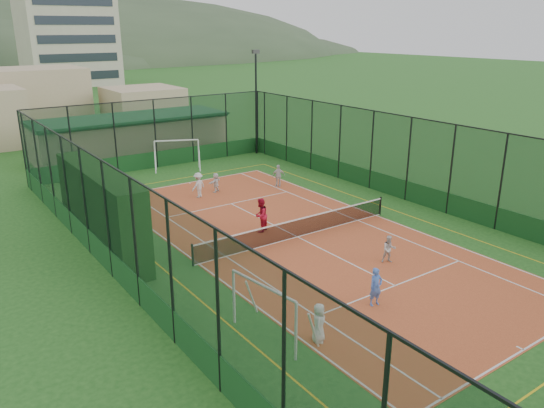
% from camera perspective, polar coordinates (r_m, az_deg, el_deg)
% --- Properties ---
extents(ground, '(300.00, 300.00, 0.00)m').
position_cam_1_polar(ground, '(26.39, 2.77, -3.58)').
color(ground, '#1F551D').
rests_on(ground, ground).
extents(court_slab, '(11.17, 23.97, 0.01)m').
position_cam_1_polar(court_slab, '(26.38, 2.77, -3.57)').
color(court_slab, '#A44224').
rests_on(court_slab, ground).
extents(tennis_net, '(11.67, 0.12, 1.06)m').
position_cam_1_polar(tennis_net, '(26.19, 2.79, -2.51)').
color(tennis_net, black).
rests_on(tennis_net, ground).
extents(perimeter_fence, '(18.12, 34.12, 5.00)m').
position_cam_1_polar(perimeter_fence, '(25.55, 2.86, 1.62)').
color(perimeter_fence, '#10311C').
rests_on(perimeter_fence, ground).
extents(floodlight_ne, '(0.60, 0.26, 8.25)m').
position_cam_1_polar(floodlight_ne, '(43.35, -1.72, 10.81)').
color(floodlight_ne, black).
rests_on(floodlight_ne, ground).
extents(clubhouse, '(15.20, 7.20, 3.15)m').
position_cam_1_polar(clubhouse, '(44.69, -14.92, 7.12)').
color(clubhouse, tan).
rests_on(clubhouse, ground).
extents(hedge_left, '(1.32, 8.77, 3.84)m').
position_cam_1_polar(hedge_left, '(25.54, -17.90, -0.66)').
color(hedge_left, black).
rests_on(hedge_left, ground).
extents(white_bench, '(1.55, 0.56, 0.85)m').
position_cam_1_polar(white_bench, '(23.92, -14.49, -5.48)').
color(white_bench, white).
rests_on(white_bench, ground).
extents(futsal_goal_near, '(3.22, 1.32, 2.02)m').
position_cam_1_polar(futsal_goal_near, '(17.71, -0.97, -11.66)').
color(futsal_goal_near, white).
rests_on(futsal_goal_near, ground).
extents(futsal_goal_far, '(3.35, 2.20, 2.10)m').
position_cam_1_polar(futsal_goal_far, '(39.54, -10.17, 5.25)').
color(futsal_goal_far, white).
rests_on(futsal_goal_far, ground).
extents(child_near_left, '(0.78, 0.78, 1.37)m').
position_cam_1_polar(child_near_left, '(17.87, 5.06, -12.61)').
color(child_near_left, white).
rests_on(child_near_left, court_slab).
extents(child_near_mid, '(0.59, 0.43, 1.49)m').
position_cam_1_polar(child_near_mid, '(20.26, 11.10, -8.73)').
color(child_near_mid, '#4C76D7').
rests_on(child_near_mid, court_slab).
extents(child_near_right, '(0.76, 0.72, 1.25)m').
position_cam_1_polar(child_near_right, '(23.92, 12.48, -4.77)').
color(child_near_right, silver).
rests_on(child_near_right, court_slab).
extents(child_far_left, '(1.13, 0.88, 1.54)m').
position_cam_1_polar(child_far_left, '(32.55, -7.93, 2.03)').
color(child_far_left, silver).
rests_on(child_far_left, court_slab).
extents(child_far_right, '(0.92, 0.67, 1.45)m').
position_cam_1_polar(child_far_right, '(34.49, 0.70, 3.07)').
color(child_far_right, silver).
rests_on(child_far_right, court_slab).
extents(child_far_back, '(1.18, 0.83, 1.22)m').
position_cam_1_polar(child_far_back, '(33.56, -6.07, 2.32)').
color(child_far_back, white).
rests_on(child_far_back, court_slab).
extents(coach, '(1.07, 1.01, 1.75)m').
position_cam_1_polar(coach, '(26.77, -1.23, -1.20)').
color(coach, red).
rests_on(coach, court_slab).
extents(tennis_balls, '(3.64, 1.03, 0.07)m').
position_cam_1_polar(tennis_balls, '(26.19, -3.02, -3.66)').
color(tennis_balls, '#CCE033').
rests_on(tennis_balls, court_slab).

